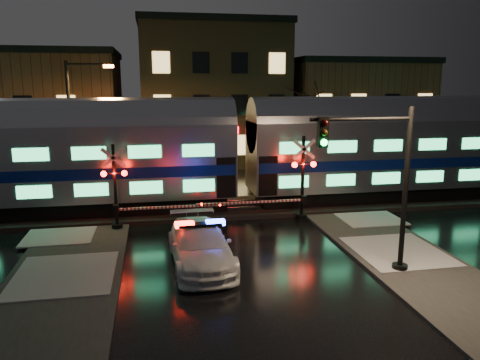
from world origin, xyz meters
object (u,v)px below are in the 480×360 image
(police_car, at_px, (200,245))
(crossing_signal_right, at_px, (296,187))
(traffic_light, at_px, (381,188))
(crossing_signal_left, at_px, (123,195))
(streetlight, at_px, (75,121))

(police_car, distance_m, crossing_signal_right, 7.34)
(traffic_light, bearing_deg, police_car, 154.84)
(crossing_signal_left, bearing_deg, police_car, -57.73)
(crossing_signal_left, distance_m, streetlight, 7.90)
(police_car, xyz_separation_m, traffic_light, (6.23, -2.12, 2.44))
(crossing_signal_right, bearing_deg, streetlight, 149.62)
(traffic_light, distance_m, streetlight, 18.52)
(crossing_signal_right, bearing_deg, traffic_light, -82.74)
(crossing_signal_left, relative_size, traffic_light, 0.96)
(crossing_signal_right, xyz_separation_m, traffic_light, (0.90, -7.06, 1.45))
(crossing_signal_right, relative_size, streetlight, 0.75)
(crossing_signal_right, height_order, crossing_signal_left, crossing_signal_right)
(crossing_signal_left, bearing_deg, crossing_signal_right, 0.03)
(traffic_light, bearing_deg, crossing_signal_right, 90.89)
(crossing_signal_left, height_order, streetlight, streetlight)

